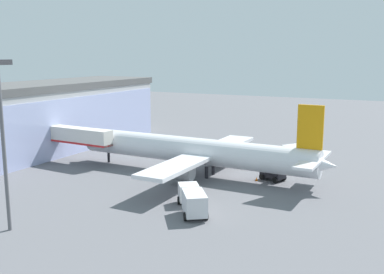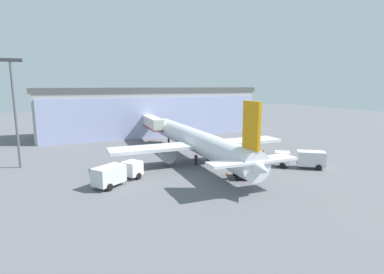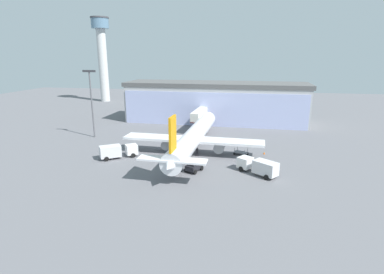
# 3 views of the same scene
# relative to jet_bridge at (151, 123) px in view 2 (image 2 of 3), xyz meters

# --- Properties ---
(ground) EXTENTS (240.00, 240.00, 0.00)m
(ground) POSITION_rel_jet_bridge_xyz_m (2.97, -25.73, -4.27)
(ground) COLOR slate
(terminal_building) EXTENTS (54.80, 15.21, 12.00)m
(terminal_building) POSITION_rel_jet_bridge_xyz_m (2.96, 10.76, 1.74)
(terminal_building) COLOR #A8A8A8
(terminal_building) RESTS_ON ground
(jet_bridge) EXTENTS (3.22, 14.51, 5.63)m
(jet_bridge) POSITION_rel_jet_bridge_xyz_m (0.00, 0.00, 0.00)
(jet_bridge) COLOR silver
(jet_bridge) RESTS_ON ground
(apron_light_mast) EXTENTS (3.20, 0.40, 16.44)m
(apron_light_mast) POSITION_rel_jet_bridge_xyz_m (-24.79, -13.14, 5.65)
(apron_light_mast) COLOR #59595E
(apron_light_mast) RESTS_ON ground
(airplane) EXTENTS (29.05, 39.60, 10.81)m
(airplane) POSITION_rel_jet_bridge_xyz_m (1.79, -20.72, -0.88)
(airplane) COLOR silver
(airplane) RESTS_ON ground
(catering_truck) EXTENTS (7.25, 5.97, 2.65)m
(catering_truck) POSITION_rel_jet_bridge_xyz_m (-12.51, -27.02, -2.80)
(catering_truck) COLOR silver
(catering_truck) RESTS_ON ground
(fuel_truck) EXTENTS (7.18, 6.10, 2.65)m
(fuel_truck) POSITION_rel_jet_bridge_xyz_m (14.82, -30.74, -2.80)
(fuel_truck) COLOR silver
(fuel_truck) RESTS_ON ground
(baggage_cart) EXTENTS (3.21, 2.58, 1.50)m
(baggage_cart) POSITION_rel_jet_bridge_xyz_m (11.64, -20.67, -3.76)
(baggage_cart) COLOR slate
(baggage_cart) RESTS_ON ground
(pushback_tug) EXTENTS (3.14, 3.64, 2.30)m
(pushback_tug) POSITION_rel_jet_bridge_xyz_m (3.65, -31.47, -3.29)
(pushback_tug) COLOR black
(pushback_tug) RESTS_ON ground
(safety_cone_nose) EXTENTS (0.36, 0.36, 0.55)m
(safety_cone_nose) POSITION_rel_jet_bridge_xyz_m (2.35, -29.50, -3.99)
(safety_cone_nose) COLOR orange
(safety_cone_nose) RESTS_ON ground
(safety_cone_wingtip) EXTENTS (0.36, 0.36, 0.55)m
(safety_cone_wingtip) POSITION_rel_jet_bridge_xyz_m (16.37, -19.43, -3.99)
(safety_cone_wingtip) COLOR orange
(safety_cone_wingtip) RESTS_ON ground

